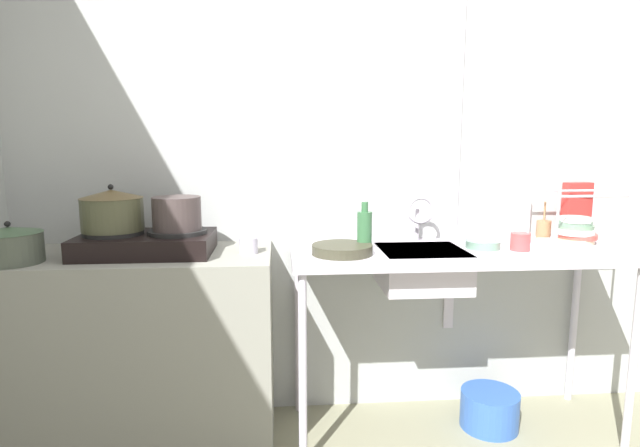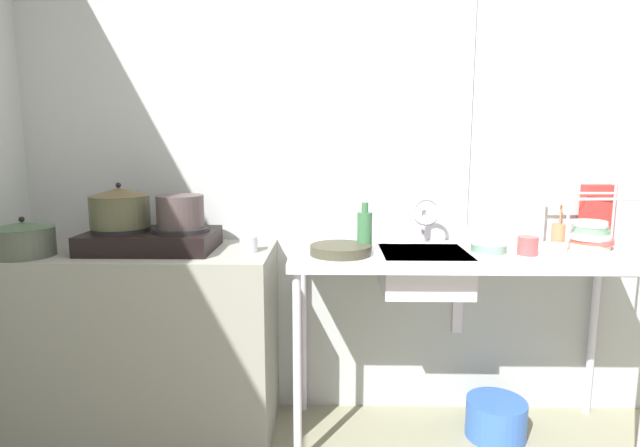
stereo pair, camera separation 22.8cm
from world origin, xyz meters
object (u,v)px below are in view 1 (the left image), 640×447
object	(u,v)px
sink_basin	(421,268)
bottle_by_sink	(364,230)
pot_on_right_burner	(177,213)
percolator	(248,238)
cereal_box	(577,210)
pot_beside_stove	(9,245)
utensil_jar	(544,229)
cup_by_rack	(520,242)
frying_pan	(342,249)
bucket_on_floor	(489,409)
small_bowl_on_drainboard	(483,245)
faucet	(420,213)
stove	(146,243)
dish_rack	(575,233)
pot_on_left_burner	(112,210)

from	to	relation	value
sink_basin	bottle_by_sink	distance (m)	0.32
pot_on_right_burner	sink_basin	bearing A→B (deg)	-0.49
percolator	cereal_box	bearing A→B (deg)	8.47
pot_beside_stove	utensil_jar	xyz separation A→B (m)	(2.44, 0.35, -0.03)
cup_by_rack	frying_pan	bearing A→B (deg)	-178.90
percolator	utensil_jar	world-z (taller)	utensil_jar
frying_pan	bucket_on_floor	bearing A→B (deg)	5.86
pot_on_right_burner	small_bowl_on_drainboard	size ratio (longest dim) A/B	1.34
faucet	frying_pan	bearing A→B (deg)	-150.51
pot_on_right_burner	cup_by_rack	size ratio (longest dim) A/B	2.39
stove	small_bowl_on_drainboard	distance (m)	1.52
cup_by_rack	cereal_box	world-z (taller)	cereal_box
cup_by_rack	utensil_jar	xyz separation A→B (m)	(0.26, 0.28, 0.01)
pot_on_right_burner	sink_basin	xyz separation A→B (m)	(1.10, -0.01, -0.27)
stove	small_bowl_on_drainboard	xyz separation A→B (m)	(1.52, -0.01, -0.03)
cup_by_rack	faucet	bearing A→B (deg)	151.98
pot_beside_stove	sink_basin	world-z (taller)	pot_beside_stove
faucet	bucket_on_floor	bearing A→B (deg)	-25.01
small_bowl_on_drainboard	dish_rack	bearing A→B (deg)	4.65
percolator	cup_by_rack	world-z (taller)	percolator
dish_rack	cereal_box	size ratio (longest dim) A/B	1.24
cup_by_rack	cereal_box	distance (m)	0.53
frying_pan	stove	bearing A→B (deg)	174.78
faucet	bottle_by_sink	distance (m)	0.35
sink_basin	bottle_by_sink	bearing A→B (deg)	-178.05
sink_basin	dish_rack	bearing A→B (deg)	3.11
sink_basin	bucket_on_floor	xyz separation A→B (m)	(0.37, 0.01, -0.72)
frying_pan	dish_rack	size ratio (longest dim) A/B	0.75
pot_on_left_burner	frying_pan	xyz separation A→B (m)	(1.00, -0.08, -0.17)
pot_on_right_burner	cereal_box	distance (m)	1.99
pot_beside_stove	percolator	world-z (taller)	pot_beside_stove
frying_pan	faucet	bearing A→B (deg)	29.49
pot_on_right_burner	small_bowl_on_drainboard	bearing A→B (deg)	-0.25
pot_beside_stove	faucet	xyz separation A→B (m)	(1.78, 0.29, 0.07)
frying_pan	small_bowl_on_drainboard	world-z (taller)	frying_pan
pot_on_right_burner	cereal_box	bearing A→B (deg)	6.38
faucet	bottle_by_sink	size ratio (longest dim) A/B	1.03
pot_beside_stove	dish_rack	bearing A→B (deg)	3.81
pot_on_left_burner	bottle_by_sink	size ratio (longest dim) A/B	1.18
percolator	dish_rack	xyz separation A→B (m)	(1.54, 0.06, -0.01)
pot_on_right_burner	faucet	bearing A→B (deg)	7.75
stove	frying_pan	size ratio (longest dim) A/B	2.14
pot_on_left_burner	bucket_on_floor	distance (m)	2.01
pot_on_right_burner	small_bowl_on_drainboard	world-z (taller)	pot_on_right_burner
small_bowl_on_drainboard	bottle_by_sink	size ratio (longest dim) A/B	0.70
pot_on_left_burner	utensil_jar	bearing A→B (deg)	5.97
faucet	small_bowl_on_drainboard	bearing A→B (deg)	-32.06
frying_pan	cup_by_rack	xyz separation A→B (m)	(0.82, 0.02, 0.02)
utensil_jar	cereal_box	bearing A→B (deg)	1.33
utensil_jar	dish_rack	bearing A→B (deg)	-73.04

